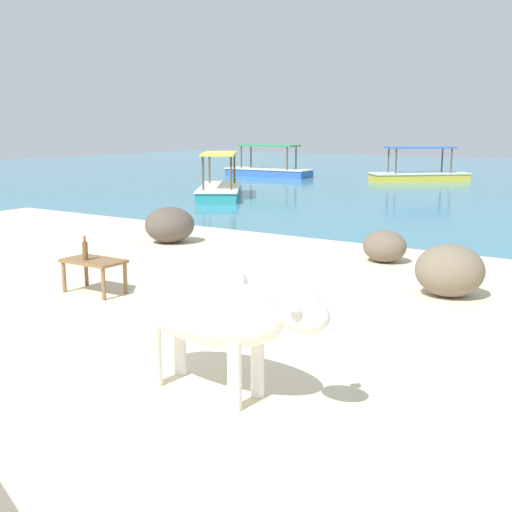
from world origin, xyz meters
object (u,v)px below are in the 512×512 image
object	(u,v)px
boat_teal	(220,188)
boat_blue	(268,170)
cow	(210,310)
bottle	(85,250)
boat_yellow	(419,174)
low_bench_table	(94,265)

from	to	relation	value
boat_teal	boat_blue	world-z (taller)	same
boat_teal	boat_blue	distance (m)	8.00
cow	bottle	bearing A→B (deg)	155.11
bottle	boat_teal	bearing A→B (deg)	117.83
boat_yellow	boat_teal	size ratio (longest dim) A/B	0.94
cow	boat_teal	bearing A→B (deg)	127.67
boat_yellow	boat_blue	size ratio (longest dim) A/B	0.94
boat_teal	boat_yellow	bearing A→B (deg)	127.49
cow	low_bench_table	bearing A→B (deg)	153.59
low_bench_table	boat_yellow	world-z (taller)	boat_yellow
bottle	boat_blue	world-z (taller)	boat_blue
cow	boat_teal	world-z (taller)	boat_teal
low_bench_table	boat_yellow	size ratio (longest dim) A/B	0.22
bottle	boat_teal	distance (m)	11.04
boat_yellow	boat_teal	world-z (taller)	same
low_bench_table	boat_teal	distance (m)	11.00
low_bench_table	boat_yellow	distance (m)	18.29
low_bench_table	cow	bearing A→B (deg)	-28.56
bottle	boat_teal	world-z (taller)	boat_teal
cow	low_bench_table	distance (m)	3.40
low_bench_table	bottle	size ratio (longest dim) A/B	2.58
boat_yellow	boat_teal	bearing A→B (deg)	27.91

